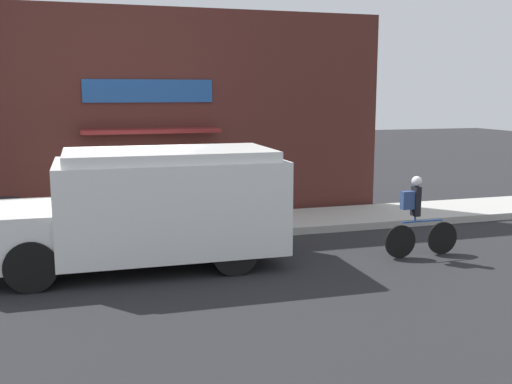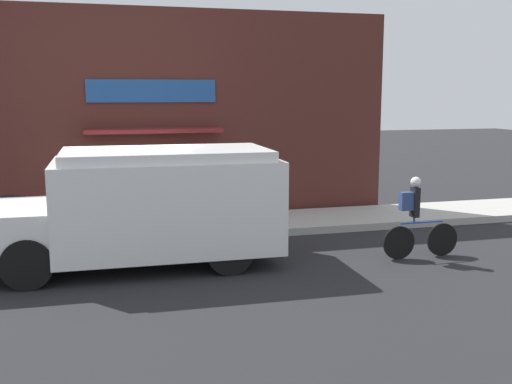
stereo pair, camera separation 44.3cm
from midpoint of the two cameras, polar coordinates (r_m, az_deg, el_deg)
The scene contains 6 objects.
ground_plane at distance 13.16m, azimuth -11.00°, elevation -5.10°, with size 70.00×70.00×0.00m, color #232326.
sidewalk at distance 14.19m, azimuth -11.32°, elevation -3.68°, with size 28.00×2.16×0.18m.
storefront at distance 15.17m, azimuth -11.90°, elevation 6.98°, with size 13.98×0.84×5.33m.
school_bus at distance 11.45m, azimuth -9.39°, elevation -1.33°, with size 5.63×2.75×2.22m.
cyclist at distance 12.33m, azimuth 16.04°, elevation -2.53°, with size 1.65×0.21×1.64m.
trash_bin at distance 14.17m, azimuth -21.54°, elevation -2.10°, with size 0.57×0.57×0.83m.
Camera 2 is at (-0.58, -12.78, 3.27)m, focal length 42.00 mm.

